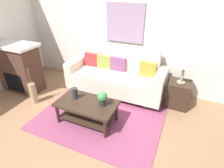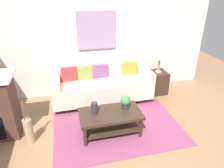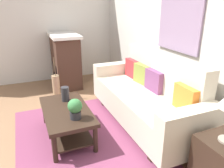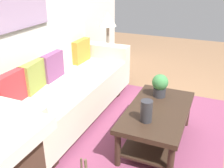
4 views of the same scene
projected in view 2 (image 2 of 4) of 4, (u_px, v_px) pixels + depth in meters
ground_plane at (124, 141)px, 3.44m from camera, size 9.53×9.53×0.00m
wall_back at (100, 38)px, 4.64m from camera, size 5.53×0.10×2.70m
area_rug at (116, 124)px, 3.87m from camera, size 2.38×1.79×0.01m
couch at (102, 83)px, 4.56m from camera, size 2.24×0.84×1.08m
throw_pillow_crimson at (70, 74)px, 4.41m from camera, size 0.36×0.13×0.32m
throw_pillow_olive at (85, 72)px, 4.48m from camera, size 0.37×0.17×0.32m
throw_pillow_plum at (100, 71)px, 4.56m from camera, size 0.36×0.13×0.32m
throw_pillow_orange at (129, 68)px, 4.71m from camera, size 0.36×0.13×0.32m
coffee_table at (110, 118)px, 3.53m from camera, size 1.10×0.60×0.43m
tabletop_vase at (94, 108)px, 3.42m from camera, size 0.11×0.11×0.21m
potted_plant_tabletop at (125, 102)px, 3.53m from camera, size 0.18×0.18×0.26m
side_table at (157, 82)px, 4.94m from camera, size 0.44×0.44×0.56m
table_lamp at (160, 55)px, 4.63m from camera, size 0.28×0.28×0.57m
floor_vase at (29, 131)px, 3.33m from camera, size 0.15×0.15×0.47m
floor_vase_branch_a at (25, 110)px, 3.15m from camera, size 0.04×0.02×0.36m
floor_vase_branch_b at (24, 110)px, 3.16m from camera, size 0.04×0.02×0.36m
floor_vase_branch_c at (23, 111)px, 3.13m from camera, size 0.03×0.05×0.36m
framed_painting at (96, 31)px, 4.48m from camera, size 0.89×0.03×0.86m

